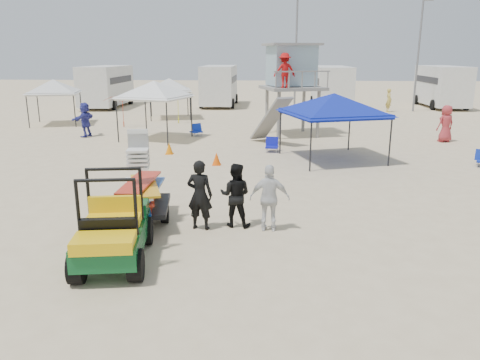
# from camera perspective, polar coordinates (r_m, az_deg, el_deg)

# --- Properties ---
(ground) EXTENTS (140.00, 140.00, 0.00)m
(ground) POSITION_cam_1_polar(r_m,az_deg,el_deg) (8.81, -4.59, -13.30)
(ground) COLOR beige
(ground) RESTS_ON ground
(utility_cart) EXTENTS (1.58, 2.63, 1.88)m
(utility_cart) POSITION_cam_1_polar(r_m,az_deg,el_deg) (9.89, -15.44, -5.02)
(utility_cart) COLOR #0B4B21
(utility_cart) RESTS_ON ground
(surf_trailer) EXTENTS (1.51, 2.42, 2.12)m
(surf_trailer) POSITION_cam_1_polar(r_m,az_deg,el_deg) (12.01, -11.88, -1.27)
(surf_trailer) COLOR black
(surf_trailer) RESTS_ON ground
(man_left) EXTENTS (0.69, 0.51, 1.74)m
(man_left) POSITION_cam_1_polar(r_m,az_deg,el_deg) (11.42, -4.92, -1.83)
(man_left) COLOR black
(man_left) RESTS_ON ground
(man_mid) EXTENTS (0.86, 0.71, 1.61)m
(man_mid) POSITION_cam_1_polar(r_m,az_deg,el_deg) (11.58, -0.57, -1.85)
(man_mid) COLOR black
(man_mid) RESTS_ON ground
(man_right) EXTENTS (0.98, 0.43, 1.65)m
(man_right) POSITION_cam_1_polar(r_m,az_deg,el_deg) (11.31, 3.64, -2.22)
(man_right) COLOR silver
(man_right) RESTS_ON ground
(lifeguard_tower) EXTENTS (3.59, 3.59, 4.61)m
(lifeguard_tower) POSITION_cam_1_polar(r_m,az_deg,el_deg) (25.00, 6.26, 13.31)
(lifeguard_tower) COLOR gray
(lifeguard_tower) RESTS_ON ground
(canopy_blue) EXTENTS (4.34, 4.34, 3.09)m
(canopy_blue) POSITION_cam_1_polar(r_m,az_deg,el_deg) (19.18, 11.39, 9.90)
(canopy_blue) COLOR black
(canopy_blue) RESTS_ON ground
(canopy_white_a) EXTENTS (3.52, 3.52, 3.32)m
(canopy_white_a) POSITION_cam_1_polar(r_m,az_deg,el_deg) (23.87, -10.45, 11.48)
(canopy_white_a) COLOR black
(canopy_white_a) RESTS_ON ground
(canopy_white_b) EXTENTS (3.34, 3.34, 3.12)m
(canopy_white_b) POSITION_cam_1_polar(r_m,az_deg,el_deg) (30.83, -21.84, 11.06)
(canopy_white_b) COLOR black
(canopy_white_b) RESTS_ON ground
(canopy_white_c) EXTENTS (3.24, 3.24, 3.04)m
(canopy_white_c) POSITION_cam_1_polar(r_m,az_deg,el_deg) (31.88, -8.65, 11.91)
(canopy_white_c) COLOR black
(canopy_white_c) RESTS_ON ground
(umbrella_a) EXTENTS (2.73, 2.75, 1.95)m
(umbrella_a) POSITION_cam_1_polar(r_m,az_deg,el_deg) (28.57, -14.14, 8.21)
(umbrella_a) COLOR red
(umbrella_a) RESTS_ON ground
(umbrella_b) EXTENTS (2.93, 2.95, 1.94)m
(umbrella_b) POSITION_cam_1_polar(r_m,az_deg,el_deg) (29.46, -7.51, 8.72)
(umbrella_b) COLOR yellow
(umbrella_b) RESTS_ON ground
(cone_near) EXTENTS (0.34, 0.34, 0.50)m
(cone_near) POSITION_cam_1_polar(r_m,az_deg,el_deg) (18.21, -2.88, 2.61)
(cone_near) COLOR #F05307
(cone_near) RESTS_ON ground
(cone_far) EXTENTS (0.34, 0.34, 0.50)m
(cone_far) POSITION_cam_1_polar(r_m,az_deg,el_deg) (20.43, -8.63, 3.84)
(cone_far) COLOR orange
(cone_far) RESTS_ON ground
(beach_chair_a) EXTENTS (0.74, 0.85, 0.64)m
(beach_chair_a) POSITION_cam_1_polar(r_m,az_deg,el_deg) (24.95, -5.32, 6.12)
(beach_chair_a) COLOR #102DB6
(beach_chair_a) RESTS_ON ground
(beach_chair_b) EXTENTS (0.59, 0.64, 0.64)m
(beach_chair_b) POSITION_cam_1_polar(r_m,az_deg,el_deg) (20.77, 3.91, 4.33)
(beach_chair_b) COLOR #0F14A5
(beach_chair_b) RESTS_ON ground
(rv_far_left) EXTENTS (2.64, 6.80, 3.25)m
(rv_far_left) POSITION_cam_1_polar(r_m,az_deg,el_deg) (39.97, -15.98, 11.13)
(rv_far_left) COLOR silver
(rv_far_left) RESTS_ON ground
(rv_mid_left) EXTENTS (2.65, 6.50, 3.25)m
(rv_mid_left) POSITION_cam_1_polar(r_m,az_deg,el_deg) (39.45, -2.56, 11.64)
(rv_mid_left) COLOR silver
(rv_mid_left) RESTS_ON ground
(rv_mid_right) EXTENTS (2.64, 7.00, 3.25)m
(rv_mid_right) POSITION_cam_1_polar(r_m,az_deg,el_deg) (38.04, 11.07, 11.25)
(rv_mid_right) COLOR silver
(rv_mid_right) RESTS_ON ground
(rv_far_right) EXTENTS (2.64, 6.60, 3.25)m
(rv_far_right) POSITION_cam_1_polar(r_m,az_deg,el_deg) (41.60, 23.40, 10.62)
(rv_far_right) COLOR silver
(rv_far_right) RESTS_ON ground
(light_pole_left) EXTENTS (0.14, 0.14, 8.00)m
(light_pole_left) POSITION_cam_1_polar(r_m,az_deg,el_deg) (34.72, 6.82, 14.71)
(light_pole_left) COLOR slate
(light_pole_left) RESTS_ON ground
(light_pole_right) EXTENTS (0.14, 0.14, 8.00)m
(light_pole_right) POSITION_cam_1_polar(r_m,az_deg,el_deg) (37.76, 20.88, 13.88)
(light_pole_right) COLOR slate
(light_pole_right) RESTS_ON ground
(distant_beachgoers) EXTENTS (19.15, 13.15, 1.80)m
(distant_beachgoers) POSITION_cam_1_polar(r_m,az_deg,el_deg) (25.65, 1.23, 7.73)
(distant_beachgoers) COLOR #A72F35
(distant_beachgoers) RESTS_ON ground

